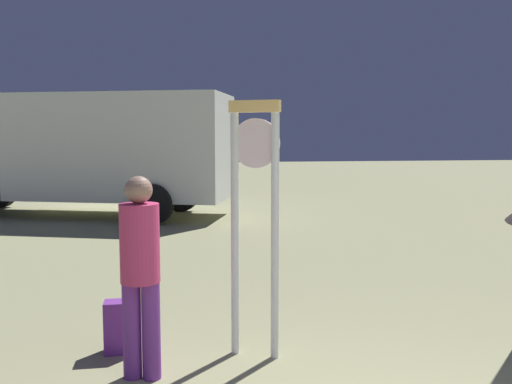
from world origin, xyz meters
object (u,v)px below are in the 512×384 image
person_near_clock (140,267)px  box_truck_near (96,150)px  standing_clock (255,201)px  backpack (121,327)px

person_near_clock → box_truck_near: (-1.48, 9.48, 0.71)m
standing_clock → person_near_clock: (-0.97, -0.31, -0.47)m
person_near_clock → backpack: bearing=110.0°
standing_clock → person_near_clock: 1.12m
standing_clock → person_near_clock: size_ratio=1.38×
backpack → standing_clock: bearing=-12.7°
person_near_clock → box_truck_near: 9.62m
box_truck_near → backpack: bearing=-81.9°
standing_clock → person_near_clock: standing_clock is taller
person_near_clock → backpack: size_ratio=3.47×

